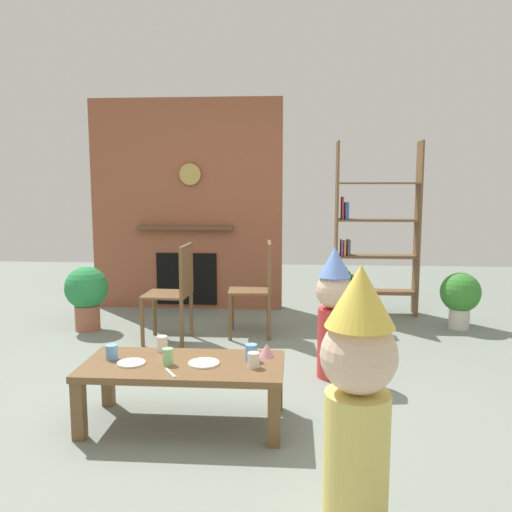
{
  "coord_description": "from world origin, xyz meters",
  "views": [
    {
      "loc": [
        0.43,
        -3.51,
        1.44
      ],
      "look_at": [
        0.15,
        0.4,
        0.91
      ],
      "focal_mm": 37.38,
      "sensor_mm": 36.0,
      "label": 1
    }
  ],
  "objects_px": {
    "coffee_table": "(184,372)",
    "paper_cup_center": "(162,344)",
    "potted_plant_short": "(87,293)",
    "paper_cup_near_left": "(254,360)",
    "paper_cup_far_right": "(251,352)",
    "birthday_cake_slice": "(267,350)",
    "paper_cup_near_right": "(112,352)",
    "paper_plate_front": "(131,363)",
    "dining_chair_left": "(177,287)",
    "bookshelf": "(371,237)",
    "dining_chair_middle": "(260,283)",
    "paper_cup_far_left": "(168,356)",
    "potted_plant_tall": "(460,295)",
    "child_in_pink": "(334,309)",
    "paper_plate_rear": "(204,363)",
    "child_with_cone_hat": "(358,394)"
  },
  "relations": [
    {
      "from": "paper_cup_far_right",
      "to": "potted_plant_tall",
      "type": "height_order",
      "value": "potted_plant_tall"
    },
    {
      "from": "paper_cup_near_right",
      "to": "paper_cup_far_left",
      "type": "bearing_deg",
      "value": -11.03
    },
    {
      "from": "paper_cup_near_right",
      "to": "dining_chair_middle",
      "type": "bearing_deg",
      "value": 67.77
    },
    {
      "from": "coffee_table",
      "to": "paper_cup_near_right",
      "type": "height_order",
      "value": "paper_cup_near_right"
    },
    {
      "from": "paper_cup_center",
      "to": "paper_plate_front",
      "type": "bearing_deg",
      "value": -115.68
    },
    {
      "from": "paper_cup_near_left",
      "to": "potted_plant_tall",
      "type": "relative_size",
      "value": 0.16
    },
    {
      "from": "child_in_pink",
      "to": "paper_cup_center",
      "type": "bearing_deg",
      "value": -12.29
    },
    {
      "from": "bookshelf",
      "to": "dining_chair_middle",
      "type": "bearing_deg",
      "value": -141.15
    },
    {
      "from": "paper_cup_near_right",
      "to": "paper_cup_center",
      "type": "xyz_separation_m",
      "value": [
        0.27,
        0.18,
        0.01
      ]
    },
    {
      "from": "bookshelf",
      "to": "potted_plant_tall",
      "type": "height_order",
      "value": "bookshelf"
    },
    {
      "from": "bookshelf",
      "to": "coffee_table",
      "type": "relative_size",
      "value": 1.58
    },
    {
      "from": "bookshelf",
      "to": "dining_chair_middle",
      "type": "distance_m",
      "value": 1.54
    },
    {
      "from": "paper_plate_front",
      "to": "coffee_table",
      "type": "bearing_deg",
      "value": 8.08
    },
    {
      "from": "paper_cup_near_right",
      "to": "paper_cup_far_right",
      "type": "height_order",
      "value": "paper_cup_far_right"
    },
    {
      "from": "potted_plant_short",
      "to": "paper_cup_near_left",
      "type": "bearing_deg",
      "value": -48.43
    },
    {
      "from": "coffee_table",
      "to": "dining_chair_left",
      "type": "relative_size",
      "value": 1.33
    },
    {
      "from": "paper_cup_center",
      "to": "child_in_pink",
      "type": "height_order",
      "value": "child_in_pink"
    },
    {
      "from": "coffee_table",
      "to": "dining_chair_left",
      "type": "xyz_separation_m",
      "value": [
        -0.41,
        1.68,
        0.19
      ]
    },
    {
      "from": "paper_cup_near_left",
      "to": "dining_chair_left",
      "type": "xyz_separation_m",
      "value": [
        -0.84,
        1.72,
        0.08
      ]
    },
    {
      "from": "paper_cup_center",
      "to": "paper_cup_far_right",
      "type": "relative_size",
      "value": 0.98
    },
    {
      "from": "paper_cup_far_left",
      "to": "potted_plant_short",
      "type": "relative_size",
      "value": 0.15
    },
    {
      "from": "bookshelf",
      "to": "child_with_cone_hat",
      "type": "distance_m",
      "value": 3.87
    },
    {
      "from": "paper_plate_rear",
      "to": "birthday_cake_slice",
      "type": "height_order",
      "value": "birthday_cake_slice"
    },
    {
      "from": "bookshelf",
      "to": "paper_cup_near_right",
      "type": "relative_size",
      "value": 21.41
    },
    {
      "from": "bookshelf",
      "to": "potted_plant_tall",
      "type": "xyz_separation_m",
      "value": [
        0.82,
        -0.56,
        -0.52
      ]
    },
    {
      "from": "dining_chair_middle",
      "to": "birthday_cake_slice",
      "type": "bearing_deg",
      "value": 91.63
    },
    {
      "from": "paper_cup_far_right",
      "to": "paper_plate_rear",
      "type": "xyz_separation_m",
      "value": [
        -0.28,
        -0.09,
        -0.04
      ]
    },
    {
      "from": "paper_cup_far_right",
      "to": "birthday_cake_slice",
      "type": "height_order",
      "value": "paper_cup_far_right"
    },
    {
      "from": "birthday_cake_slice",
      "to": "dining_chair_middle",
      "type": "xyz_separation_m",
      "value": [
        -0.16,
        1.79,
        0.09
      ]
    },
    {
      "from": "paper_cup_near_left",
      "to": "birthday_cake_slice",
      "type": "xyz_separation_m",
      "value": [
        0.07,
        0.2,
        -0.0
      ]
    },
    {
      "from": "paper_cup_far_right",
      "to": "paper_plate_rear",
      "type": "relative_size",
      "value": 0.54
    },
    {
      "from": "paper_cup_far_left",
      "to": "paper_cup_near_right",
      "type": "bearing_deg",
      "value": 168.97
    },
    {
      "from": "paper_cup_far_left",
      "to": "birthday_cake_slice",
      "type": "bearing_deg",
      "value": 17.59
    },
    {
      "from": "bookshelf",
      "to": "dining_chair_left",
      "type": "relative_size",
      "value": 2.11
    },
    {
      "from": "potted_plant_short",
      "to": "dining_chair_left",
      "type": "bearing_deg",
      "value": -18.24
    },
    {
      "from": "paper_cup_far_left",
      "to": "potted_plant_short",
      "type": "height_order",
      "value": "potted_plant_short"
    },
    {
      "from": "paper_cup_center",
      "to": "paper_cup_far_right",
      "type": "height_order",
      "value": "paper_cup_far_right"
    },
    {
      "from": "paper_plate_front",
      "to": "paper_cup_far_left",
      "type": "bearing_deg",
      "value": 1.97
    },
    {
      "from": "paper_plate_front",
      "to": "birthday_cake_slice",
      "type": "relative_size",
      "value": 1.66
    },
    {
      "from": "coffee_table",
      "to": "paper_cup_center",
      "type": "relative_size",
      "value": 12.13
    },
    {
      "from": "paper_cup_far_left",
      "to": "paper_cup_far_right",
      "type": "relative_size",
      "value": 0.97
    },
    {
      "from": "coffee_table",
      "to": "paper_cup_far_right",
      "type": "height_order",
      "value": "paper_cup_far_right"
    },
    {
      "from": "dining_chair_left",
      "to": "paper_cup_center",
      "type": "bearing_deg",
      "value": 101.42
    },
    {
      "from": "paper_cup_near_right",
      "to": "paper_plate_front",
      "type": "relative_size",
      "value": 0.54
    },
    {
      "from": "paper_cup_far_left",
      "to": "paper_plate_rear",
      "type": "bearing_deg",
      "value": 5.67
    },
    {
      "from": "bookshelf",
      "to": "paper_plate_front",
      "type": "bearing_deg",
      "value": -121.63
    },
    {
      "from": "paper_cup_near_right",
      "to": "paper_plate_front",
      "type": "height_order",
      "value": "paper_cup_near_right"
    },
    {
      "from": "coffee_table",
      "to": "bookshelf",
      "type": "bearing_deg",
      "value": 62.55
    },
    {
      "from": "coffee_table",
      "to": "paper_cup_near_left",
      "type": "height_order",
      "value": "paper_cup_near_left"
    },
    {
      "from": "paper_cup_far_right",
      "to": "paper_plate_rear",
      "type": "distance_m",
      "value": 0.29
    }
  ]
}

